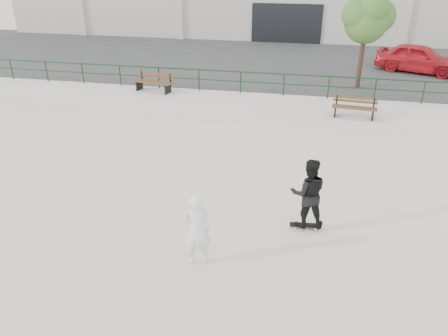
% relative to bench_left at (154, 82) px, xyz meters
% --- Properties ---
extents(ground, '(120.00, 120.00, 0.00)m').
position_rel_bench_left_xyz_m(ground, '(5.06, -10.27, -0.93)').
color(ground, white).
rests_on(ground, ground).
extents(ledge, '(30.00, 3.00, 0.50)m').
position_rel_bench_left_xyz_m(ledge, '(5.06, -0.77, -0.68)').
color(ledge, silver).
rests_on(ledge, ground).
extents(parking_strip, '(60.00, 14.00, 0.50)m').
position_rel_bench_left_xyz_m(parking_strip, '(5.06, 7.73, -0.68)').
color(parking_strip, '#2F2F2F').
rests_on(parking_strip, ground).
extents(railing, '(28.00, 0.06, 1.03)m').
position_rel_bench_left_xyz_m(railing, '(5.06, 0.53, 0.32)').
color(railing, '#153B1B').
rests_on(railing, ledge).
extents(bench_left, '(1.95, 0.89, 0.87)m').
position_rel_bench_left_xyz_m(bench_left, '(0.00, 0.00, 0.00)').
color(bench_left, brown).
rests_on(bench_left, ledge).
extents(bench_right, '(1.77, 0.64, 0.80)m').
position_rel_bench_left_xyz_m(bench_right, '(9.08, -1.80, -0.03)').
color(bench_right, brown).
rests_on(bench_right, ledge).
extents(tree, '(2.48, 2.20, 4.41)m').
position_rel_bench_left_xyz_m(tree, '(9.52, 2.68, 2.87)').
color(tree, '#492F24').
rests_on(tree, parking_strip).
extents(red_car, '(4.79, 3.31, 1.51)m').
position_rel_bench_left_xyz_m(red_car, '(12.86, 6.49, 0.33)').
color(red_car, red).
rests_on(red_car, parking_strip).
extents(skateboard, '(0.80, 0.29, 0.09)m').
position_rel_bench_left_xyz_m(skateboard, '(7.53, -9.40, -0.86)').
color(skateboard, black).
rests_on(skateboard, ground).
extents(standing_skater, '(1.01, 0.84, 1.87)m').
position_rel_bench_left_xyz_m(standing_skater, '(7.53, -9.40, 0.10)').
color(standing_skater, black).
rests_on(standing_skater, skateboard).
extents(seated_skater, '(0.75, 0.62, 1.78)m').
position_rel_bench_left_xyz_m(seated_skater, '(5.16, -11.33, -0.04)').
color(seated_skater, white).
rests_on(seated_skater, ground).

